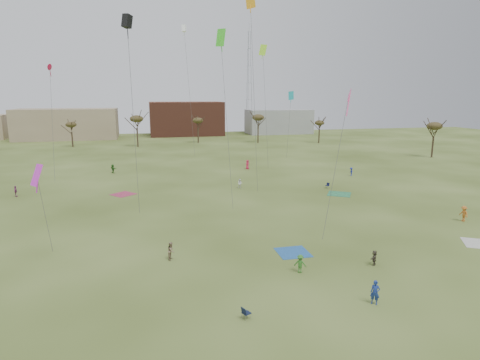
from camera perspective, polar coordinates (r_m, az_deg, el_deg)
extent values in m
plane|color=#3A4B17|center=(34.04, 4.74, -13.26)|extent=(260.00, 260.00, 0.00)
imported|color=#317426|center=(34.38, 8.54, -11.65)|extent=(1.17, 1.01, 1.57)
imported|color=navy|center=(30.83, 18.62, -14.89)|extent=(0.77, 0.73, 1.76)
imported|color=#8C7559|center=(37.05, -9.74, -9.87)|extent=(0.83, 0.94, 1.62)
imported|color=#4C4436|center=(37.29, 18.51, -10.43)|extent=(1.16, 1.16, 1.34)
imported|color=#C16824|center=(53.77, 29.16, -4.19)|extent=(0.70, 1.20, 1.85)
imported|color=#8C3A74|center=(66.78, -29.23, -1.40)|extent=(0.66, 1.01, 1.60)
imported|color=white|center=(63.54, 0.00, -0.50)|extent=(0.86, 0.75, 1.50)
imported|color=#2C6521|center=(79.57, -17.59, 1.54)|extent=(1.39, 1.51, 1.68)
imported|color=#CC2346|center=(79.88, 1.07, 2.21)|extent=(1.08, 1.03, 1.86)
imported|color=navy|center=(76.13, 15.48, 1.16)|extent=(0.71, 1.07, 1.54)
cube|color=#2761AB|center=(38.61, 7.52, -10.17)|extent=(2.93, 2.93, 0.03)
cube|color=silver|center=(46.92, 30.91, -7.77)|extent=(4.14, 4.14, 0.03)
cube|color=#AB3454|center=(62.23, -16.24, -1.97)|extent=(4.22, 4.22, 0.03)
cube|color=#308451|center=(61.71, 13.89, -1.95)|extent=(4.55, 4.55, 0.03)
cube|color=#131C35|center=(27.87, 0.92, -18.35)|extent=(0.66, 0.66, 0.04)
cube|color=#131C35|center=(27.63, 0.54, -18.09)|extent=(0.33, 0.51, 0.44)
cube|color=#131734|center=(65.04, 12.28, -0.79)|extent=(0.69, 0.69, 0.04)
cube|color=#131734|center=(65.19, 12.39, -0.56)|extent=(0.39, 0.49, 0.44)
cube|color=orange|center=(56.35, 1.49, 24.08)|extent=(0.94, 0.94, 1.84)
cube|color=orange|center=(56.22, 1.48, 23.44)|extent=(0.08, 0.08, 1.66)
cylinder|color=#4C4C51|center=(55.62, 2.03, 11.06)|extent=(1.44, 0.75, 25.41)
cube|color=white|center=(89.71, -7.95, 20.54)|extent=(0.78, 0.78, 1.33)
cube|color=white|center=(89.59, -7.94, 20.05)|extent=(0.08, 0.08, 2.00)
cylinder|color=#4C4C51|center=(89.01, -7.15, 11.87)|extent=(1.75, 0.52, 27.10)
cone|color=#AE1234|center=(74.15, -25.38, 14.28)|extent=(1.04, 0.08, 1.04)
cube|color=#AE1234|center=(74.11, -25.34, 13.77)|extent=(0.08, 0.08, 1.70)
cylinder|color=#4C4C51|center=(71.46, -25.08, 7.19)|extent=(0.30, 5.51, 18.01)
cone|color=#FC4F9F|center=(39.69, 15.18, 11.53)|extent=(1.35, 0.10, 1.35)
cube|color=#FC4F9F|center=(39.70, 15.11, 10.30)|extent=(0.08, 0.08, 2.20)
cylinder|color=#4C4C51|center=(39.12, 13.38, 1.63)|extent=(2.67, 1.31, 13.57)
cube|color=green|center=(50.21, -2.76, 19.54)|extent=(1.03, 1.03, 2.02)
cube|color=green|center=(50.12, -2.75, 18.74)|extent=(0.08, 0.08, 1.82)
cylinder|color=#4C4C51|center=(48.53, -1.86, 7.85)|extent=(0.82, 3.00, 20.21)
cube|color=black|center=(46.21, -15.74, 20.88)|extent=(0.77, 0.77, 1.32)
cube|color=black|center=(46.10, -15.69, 19.94)|extent=(0.08, 0.08, 1.97)
cylinder|color=#4C4C51|center=(46.34, -14.85, 7.81)|extent=(0.24, 1.32, 21.08)
cube|color=#9CEE27|center=(75.67, 3.27, 17.95)|extent=(0.97, 0.97, 1.91)
cube|color=#9CEE27|center=(75.60, 3.26, 17.44)|extent=(0.08, 0.08, 1.72)
cylinder|color=#4C4C51|center=(75.35, 3.66, 9.79)|extent=(1.28, 0.31, 21.48)
cube|color=#CC24C8|center=(36.97, -26.90, 0.63)|extent=(0.95, 0.95, 1.87)
cube|color=#CC24C8|center=(37.09, -26.81, -0.37)|extent=(0.08, 0.08, 1.69)
cylinder|color=#4C4C51|center=(38.25, -25.93, -4.45)|extent=(0.42, 1.18, 7.15)
cube|color=teal|center=(86.78, 7.26, 11.80)|extent=(0.89, 0.89, 1.76)
cube|color=teal|center=(86.78, 7.25, 11.40)|extent=(0.08, 0.08, 1.58)
cylinder|color=#4C4C51|center=(87.92, 6.93, 7.42)|extent=(0.04, 1.89, 13.46)
cylinder|color=#3A2B1E|center=(123.56, -22.70, 5.34)|extent=(0.40, 0.40, 4.32)
ellipsoid|color=#473D1E|center=(123.21, -22.85, 7.26)|extent=(3.02, 3.02, 1.58)
cylinder|color=#3A2B1E|center=(117.86, -14.34, 5.88)|extent=(0.40, 0.40, 5.40)
ellipsoid|color=#473D1E|center=(117.45, -14.47, 8.41)|extent=(3.78, 3.78, 1.98)
cylinder|color=#3A2B1E|center=(124.83, -5.96, 6.34)|extent=(0.40, 0.40, 4.68)
ellipsoid|color=#473D1E|center=(124.47, -6.00, 8.41)|extent=(3.28, 3.28, 1.72)
cylinder|color=#3A2B1E|center=(124.47, 2.58, 6.51)|extent=(0.40, 0.40, 5.28)
ellipsoid|color=#473D1E|center=(124.09, 2.60, 8.86)|extent=(3.70, 3.70, 1.94)
cylinder|color=#3A2B1E|center=(126.00, 11.15, 6.12)|extent=(0.40, 0.40, 4.20)
ellipsoid|color=#473D1E|center=(125.66, 11.23, 7.96)|extent=(2.94, 2.94, 1.54)
cylinder|color=#3A2B1E|center=(105.15, 25.65, 4.27)|extent=(0.40, 0.40, 5.04)
ellipsoid|color=#473D1E|center=(104.71, 25.89, 6.91)|extent=(3.53, 3.53, 1.85)
cube|color=#937F60|center=(146.76, -23.30, 7.31)|extent=(32.00, 14.00, 10.00)
cube|color=brown|center=(150.21, -7.66, 8.64)|extent=(26.00, 16.00, 12.00)
cube|color=gray|center=(155.72, 5.49, 8.26)|extent=(24.00, 12.00, 9.00)
cylinder|color=#9EA3A8|center=(159.56, 1.59, 13.60)|extent=(0.16, 0.16, 38.00)
cylinder|color=#9EA3A8|center=(159.97, 1.03, 13.60)|extent=(0.16, 0.16, 38.00)
cylinder|color=#9EA3A8|center=(158.46, 1.17, 13.62)|extent=(0.16, 0.16, 38.00)
cylinder|color=#9EA3A8|center=(161.22, 1.30, 20.91)|extent=(0.10, 0.10, 3.00)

